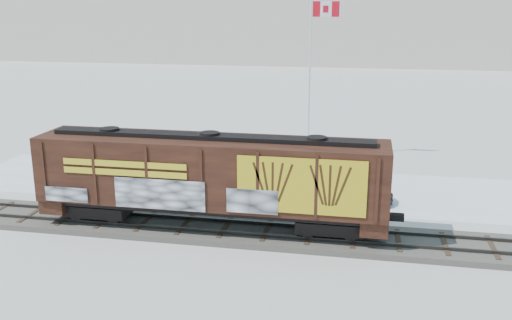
% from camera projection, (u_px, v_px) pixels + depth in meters
% --- Properties ---
extents(ground, '(500.00, 500.00, 0.00)m').
position_uv_depth(ground, '(266.00, 236.00, 26.69)').
color(ground, white).
rests_on(ground, ground).
extents(rail_track, '(50.00, 3.40, 0.43)m').
position_uv_depth(rail_track, '(266.00, 233.00, 26.65)').
color(rail_track, '#59544C').
rests_on(rail_track, ground).
extents(parking_strip, '(40.00, 8.00, 0.03)m').
position_uv_depth(parking_strip, '(288.00, 187.00, 33.78)').
color(parking_strip, white).
rests_on(parking_strip, ground).
extents(hopper_railcar, '(16.26, 3.06, 4.34)m').
position_uv_depth(hopper_railcar, '(211.00, 175.00, 26.42)').
color(hopper_railcar, black).
rests_on(hopper_railcar, rail_track).
extents(flagpole, '(2.30, 0.90, 10.89)m').
position_uv_depth(flagpole, '(311.00, 102.00, 39.25)').
color(flagpole, silver).
rests_on(flagpole, ground).
extents(car_silver, '(4.30, 2.53, 1.37)m').
position_uv_depth(car_silver, '(242.00, 169.00, 34.99)').
color(car_silver, silver).
rests_on(car_silver, parking_strip).
extents(car_white, '(4.91, 2.12, 1.57)m').
position_uv_depth(car_white, '(285.00, 178.00, 32.90)').
color(car_white, silver).
rests_on(car_white, parking_strip).
extents(car_dark, '(5.29, 2.44, 1.50)m').
position_uv_depth(car_dark, '(345.00, 188.00, 31.25)').
color(car_dark, black).
rests_on(car_dark, parking_strip).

